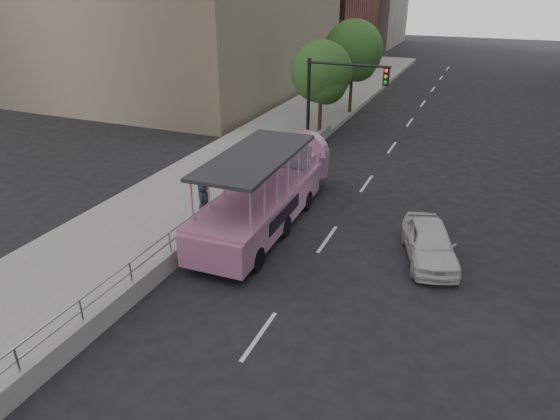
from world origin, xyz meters
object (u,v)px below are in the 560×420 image
object	(u,v)px
car	(430,243)
parking_sign	(240,172)
pedestrian_far	(203,200)
traffic_signal	(331,94)
street_tree_near	(323,75)
duck_boat	(270,193)
street_tree_far	(354,53)

from	to	relation	value
car	parking_sign	xyz separation A→B (m)	(-7.63, 0.93, 1.12)
pedestrian_far	traffic_signal	size ratio (longest dim) A/B	0.30
traffic_signal	street_tree_near	size ratio (longest dim) A/B	0.91
duck_boat	traffic_signal	size ratio (longest dim) A/B	1.84
car	street_tree_far	bearing A→B (deg)	95.85
duck_boat	car	distance (m)	6.32
pedestrian_far	parking_sign	world-z (taller)	parking_sign
car	parking_sign	distance (m)	7.77
duck_boat	traffic_signal	world-z (taller)	traffic_signal
parking_sign	duck_boat	bearing A→B (deg)	-9.01
car	street_tree_far	distance (m)	19.90
pedestrian_far	street_tree_far	world-z (taller)	street_tree_far
car	parking_sign	bearing A→B (deg)	155.65
duck_boat	street_tree_far	bearing A→B (deg)	94.91
street_tree_far	parking_sign	bearing A→B (deg)	-89.65
parking_sign	traffic_signal	xyz separation A→B (m)	(1.29, 7.62, 1.72)
car	pedestrian_far	bearing A→B (deg)	167.07
duck_boat	street_tree_near	size ratio (longest dim) A/B	1.67
duck_boat	car	xyz separation A→B (m)	(6.25, -0.71, -0.52)
pedestrian_far	duck_boat	bearing A→B (deg)	-73.03
car	street_tree_near	xyz separation A→B (m)	(-7.94, 11.97, 3.17)
traffic_signal	street_tree_far	bearing A→B (deg)	98.43
pedestrian_far	street_tree_near	size ratio (longest dim) A/B	0.27
traffic_signal	duck_boat	bearing A→B (deg)	-89.38
traffic_signal	street_tree_near	xyz separation A→B (m)	(-1.60, 3.43, 0.32)
parking_sign	street_tree_near	distance (m)	11.24
car	pedestrian_far	size ratio (longest dim) A/B	2.49
car	street_tree_far	world-z (taller)	street_tree_far
duck_boat	street_tree_far	xyz separation A→B (m)	(-1.48, 17.26, 3.13)
car	parking_sign	size ratio (longest dim) A/B	1.34
car	street_tree_near	size ratio (longest dim) A/B	0.67
parking_sign	street_tree_far	distance (m)	17.23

